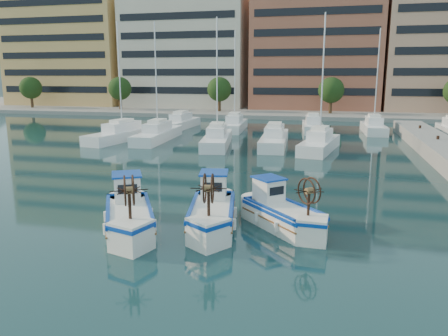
{
  "coord_description": "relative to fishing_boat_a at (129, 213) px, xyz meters",
  "views": [
    {
      "loc": [
        4.29,
        -17.4,
        6.43
      ],
      "look_at": [
        -1.27,
        5.11,
        1.5
      ],
      "focal_mm": 35.0,
      "sensor_mm": 36.0,
      "label": 1
    }
  ],
  "objects": [
    {
      "name": "waterfront",
      "position": [
        13.03,
        66.37,
        10.32
      ],
      "size": [
        180.0,
        40.0,
        25.6
      ],
      "color": "gray",
      "rests_on": "ground"
    },
    {
      "name": "ground",
      "position": [
        3.8,
        1.33,
        -0.78
      ],
      "size": [
        300.0,
        300.0,
        0.0
      ],
      "primitive_type": "plane",
      "color": "#193F42",
      "rests_on": "ground"
    },
    {
      "name": "fishing_boat_b",
      "position": [
        3.3,
        1.24,
        -0.01
      ],
      "size": [
        2.64,
        4.64,
        2.81
      ],
      "rotation": [
        0.0,
        0.0,
        0.2
      ],
      "color": "white",
      "rests_on": "ground"
    },
    {
      "name": "fishing_boat_c",
      "position": [
        6.18,
        1.92,
        -0.07
      ],
      "size": [
        3.9,
        4.01,
        2.57
      ],
      "rotation": [
        0.0,
        0.0,
        0.75
      ],
      "color": "white",
      "rests_on": "ground"
    },
    {
      "name": "fishing_boat_a",
      "position": [
        0.0,
        0.0,
        0.0
      ],
      "size": [
        3.67,
        4.69,
        2.84
      ],
      "rotation": [
        0.0,
        0.0,
        0.49
      ],
      "color": "white",
      "rests_on": "ground"
    },
    {
      "name": "yacht_marina",
      "position": [
        0.33,
        29.09,
        -0.25
      ],
      "size": [
        36.42,
        22.08,
        11.5
      ],
      "color": "white",
      "rests_on": "ground"
    }
  ]
}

